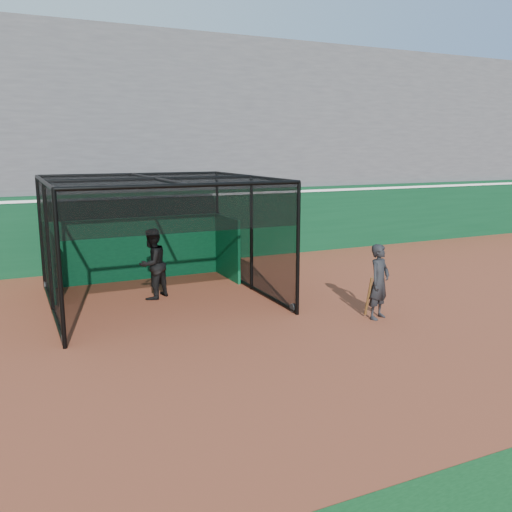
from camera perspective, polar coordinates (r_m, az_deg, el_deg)
name	(u,v)px	position (r m, az deg, el deg)	size (l,w,h in m)	color
ground	(245,346)	(11.13, -1.15, -9.43)	(120.00, 120.00, 0.00)	brown
outfield_wall	(143,228)	(18.70, -11.76, 2.90)	(50.00, 0.50, 2.50)	#09361C
grandstand	(117,134)	(22.21, -14.41, 12.33)	(50.00, 7.85, 8.95)	#4C4C4F
batting_cage	(158,241)	(14.24, -10.29, 1.58)	(5.41, 5.39, 3.17)	black
batter	(152,264)	(14.54, -10.87, -0.82)	(0.91, 0.71, 1.88)	black
on_deck_player	(379,282)	(12.93, 12.83, -2.67)	(0.76, 0.65, 1.77)	black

